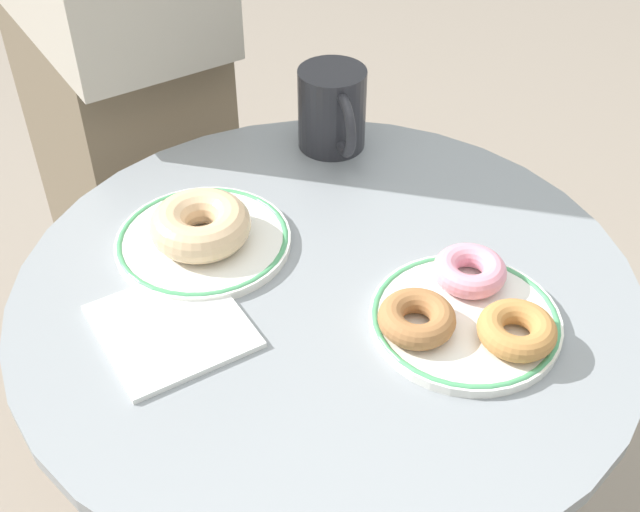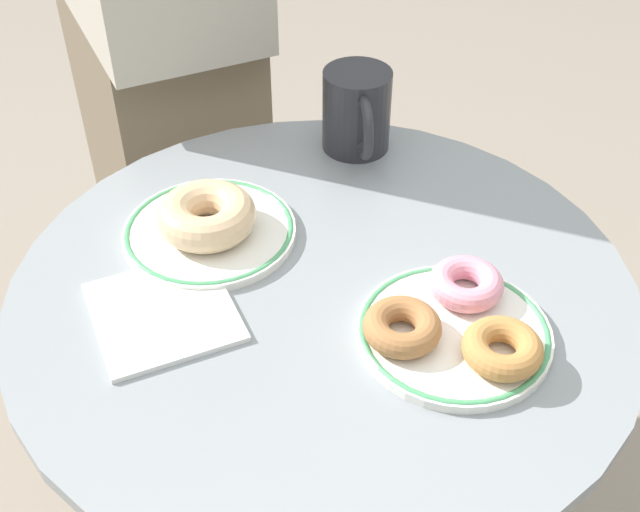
# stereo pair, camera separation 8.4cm
# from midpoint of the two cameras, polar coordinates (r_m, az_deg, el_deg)

# --- Properties ---
(cafe_table) EXTENTS (0.65, 0.65, 0.75)m
(cafe_table) POSITION_cam_midpoint_polar(r_m,az_deg,el_deg) (1.01, -2.05, -12.57)
(cafe_table) COLOR gray
(cafe_table) RESTS_ON ground
(plate_left) EXTENTS (0.19, 0.19, 0.01)m
(plate_left) POSITION_cam_midpoint_polar(r_m,az_deg,el_deg) (0.88, -11.03, 0.97)
(plate_left) COLOR white
(plate_left) RESTS_ON cafe_table
(plate_right) EXTENTS (0.19, 0.19, 0.01)m
(plate_right) POSITION_cam_midpoint_polar(r_m,az_deg,el_deg) (0.78, 7.28, -4.65)
(plate_right) COLOR white
(plate_right) RESTS_ON cafe_table
(donut_glazed) EXTENTS (0.15, 0.15, 0.04)m
(donut_glazed) POSITION_cam_midpoint_polar(r_m,az_deg,el_deg) (0.86, -11.28, 2.08)
(donut_glazed) COLOR #E0B789
(donut_glazed) RESTS_ON plate_left
(donut_old_fashioned) EXTENTS (0.08, 0.08, 0.02)m
(donut_old_fashioned) POSITION_cam_midpoint_polar(r_m,az_deg,el_deg) (0.75, 10.79, -5.35)
(donut_old_fashioned) COLOR #BC7F42
(donut_old_fashioned) RESTS_ON plate_right
(donut_pink_frosted) EXTENTS (0.10, 0.10, 0.02)m
(donut_pink_frosted) POSITION_cam_midpoint_polar(r_m,az_deg,el_deg) (0.81, 7.73, -1.17)
(donut_pink_frosted) COLOR pink
(donut_pink_frosted) RESTS_ON plate_right
(donut_cinnamon) EXTENTS (0.08, 0.08, 0.02)m
(donut_cinnamon) POSITION_cam_midpoint_polar(r_m,az_deg,el_deg) (0.75, 3.76, -4.61)
(donut_cinnamon) COLOR #A36B3D
(donut_cinnamon) RESTS_ON plate_right
(paper_napkin) EXTENTS (0.18, 0.17, 0.01)m
(paper_napkin) POSITION_cam_midpoint_polar(r_m,az_deg,el_deg) (0.80, -13.52, -5.03)
(paper_napkin) COLOR white
(paper_napkin) RESTS_ON cafe_table
(coffee_mug) EXTENTS (0.12, 0.10, 0.10)m
(coffee_mug) POSITION_cam_midpoint_polar(r_m,az_deg,el_deg) (1.00, -1.51, 10.28)
(coffee_mug) COLOR #28282D
(coffee_mug) RESTS_ON cafe_table
(person_figure) EXTENTS (0.49, 0.35, 1.63)m
(person_figure) POSITION_cam_midpoint_polar(r_m,az_deg,el_deg) (1.26, -16.91, 14.81)
(person_figure) COLOR brown
(person_figure) RESTS_ON ground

